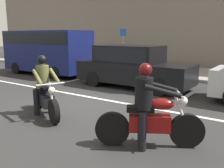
% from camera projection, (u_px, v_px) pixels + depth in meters
% --- Properties ---
extents(ground_plane, '(80.00, 80.00, 0.00)m').
position_uv_depth(ground_plane, '(81.00, 105.00, 7.71)').
color(ground_plane, '#282828').
extents(sidewalk_slab, '(40.00, 4.40, 0.14)m').
position_uv_depth(sidewalk_slab, '(174.00, 72.00, 14.16)').
color(sidewalk_slab, gray).
rests_on(sidewalk_slab, ground_plane).
extents(lane_marking_stripe, '(18.00, 0.14, 0.01)m').
position_uv_depth(lane_marking_stripe, '(114.00, 101.00, 8.07)').
color(lane_marking_stripe, silver).
rests_on(lane_marking_stripe, ground_plane).
extents(motorcycle_with_rider_olive, '(1.96, 1.07, 1.62)m').
position_uv_depth(motorcycle_with_rider_olive, '(45.00, 91.00, 6.59)').
color(motorcycle_with_rider_olive, black).
rests_on(motorcycle_with_rider_olive, ground_plane).
extents(motorcycle_with_rider_black_leather, '(1.87, 1.17, 1.63)m').
position_uv_depth(motorcycle_with_rider_black_leather, '(149.00, 113.00, 4.72)').
color(motorcycle_with_rider_black_leather, black).
rests_on(motorcycle_with_rider_black_leather, ground_plane).
extents(parked_van_navy, '(5.12, 1.96, 2.37)m').
position_uv_depth(parked_van_navy, '(47.00, 49.00, 13.44)').
color(parked_van_navy, '#11194C').
rests_on(parked_van_navy, ground_plane).
extents(parked_sedan_black, '(4.77, 1.82, 1.72)m').
position_uv_depth(parked_sedan_black, '(132.00, 66.00, 10.17)').
color(parked_sedan_black, black).
rests_on(parked_sedan_black, ground_plane).
extents(street_sign_post, '(0.44, 0.08, 2.41)m').
position_uv_depth(street_sign_post, '(123.00, 43.00, 15.89)').
color(street_sign_post, gray).
rests_on(street_sign_post, sidewalk_slab).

